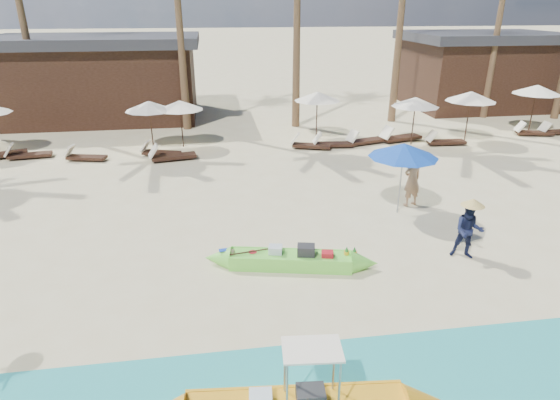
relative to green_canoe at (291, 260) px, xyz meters
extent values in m
plane|color=beige|center=(0.45, -0.26, -0.20)|extent=(240.00, 240.00, 0.00)
cube|color=#6CDB42|center=(0.00, 0.00, -0.02)|extent=(2.96, 1.20, 0.35)
cube|color=white|center=(0.00, 0.00, -0.01)|extent=(2.53, 0.95, 0.16)
cube|color=#262628|center=(0.36, -0.07, 0.23)|extent=(0.47, 0.40, 0.32)
cube|color=silver|center=(-0.35, 0.12, 0.20)|extent=(0.37, 0.34, 0.26)
cube|color=#AE1720|center=(0.84, -0.22, 0.17)|extent=(0.32, 0.28, 0.20)
cylinder|color=#AE1720|center=(-0.89, 0.24, 0.11)|extent=(0.20, 0.20, 0.08)
cylinder|color=#262628|center=(-1.13, 0.20, 0.11)|extent=(0.18, 0.18, 0.07)
sphere|color=tan|center=(-1.39, 0.30, 0.15)|extent=(0.16, 0.16, 0.16)
cylinder|color=orange|center=(1.31, -0.20, 0.15)|extent=(0.13, 0.13, 0.16)
cylinder|color=orange|center=(1.49, -0.24, 0.15)|extent=(0.13, 0.13, 0.16)
cube|color=#262628|center=(-0.46, -4.49, 0.27)|extent=(0.45, 0.37, 0.32)
cube|color=white|center=(-0.46, -4.49, 1.17)|extent=(0.89, 0.65, 0.03)
imported|color=tan|center=(4.32, 3.13, 0.67)|extent=(0.73, 0.60, 1.73)
imported|color=#141A38|center=(4.37, -0.16, 0.53)|extent=(0.87, 0.79, 1.46)
cylinder|color=#99999E|center=(3.73, 2.66, 0.85)|extent=(0.05, 0.05, 2.11)
cone|color=#1243AE|center=(3.73, 2.66, 1.76)|extent=(2.01, 2.01, 0.41)
cube|color=#351F16|center=(-10.20, 10.16, -0.04)|extent=(1.91, 1.16, 0.13)
cube|color=#351F16|center=(-9.10, 9.97, -0.05)|extent=(1.70, 0.75, 0.12)
cube|color=white|center=(-9.82, 9.87, 0.24)|extent=(0.44, 0.58, 0.48)
cylinder|color=#351F16|center=(-4.26, 10.64, 0.81)|extent=(0.05, 0.05, 2.02)
cone|color=white|center=(-4.26, 10.64, 1.68)|extent=(2.02, 2.02, 0.40)
cube|color=#351F16|center=(-6.74, 9.32, -0.06)|extent=(1.62, 0.84, 0.11)
cube|color=white|center=(-7.40, 9.48, 0.21)|extent=(0.45, 0.57, 0.45)
cube|color=#351F16|center=(-3.28, 8.87, -0.04)|extent=(1.84, 0.89, 0.12)
cube|color=white|center=(-4.04, 8.72, 0.27)|extent=(0.49, 0.63, 0.51)
cylinder|color=#351F16|center=(-2.99, 10.78, 0.79)|extent=(0.05, 0.05, 1.98)
cone|color=white|center=(-2.99, 10.78, 1.64)|extent=(1.98, 1.98, 0.40)
cube|color=#351F16|center=(-3.81, 9.52, -0.06)|extent=(1.62, 0.94, 0.11)
cube|color=white|center=(-4.46, 9.72, 0.21)|extent=(0.48, 0.58, 0.45)
cylinder|color=#351F16|center=(3.13, 11.32, 0.86)|extent=(0.05, 0.05, 2.11)
cone|color=white|center=(3.13, 11.32, 1.76)|extent=(2.11, 2.11, 0.42)
cube|color=#351F16|center=(2.55, 9.61, -0.05)|extent=(1.72, 1.01, 0.12)
cube|color=white|center=(1.87, 9.84, 0.24)|extent=(0.51, 0.62, 0.48)
cube|color=#351F16|center=(3.56, 9.69, -0.05)|extent=(1.71, 0.71, 0.12)
cube|color=white|center=(2.83, 9.77, 0.24)|extent=(0.43, 0.57, 0.48)
cylinder|color=#351F16|center=(7.12, 9.65, 0.83)|extent=(0.05, 0.05, 2.05)
cone|color=white|center=(7.12, 9.65, 1.71)|extent=(2.05, 2.05, 0.41)
cube|color=#351F16|center=(5.15, 9.99, -0.05)|extent=(1.81, 1.01, 0.12)
cube|color=white|center=(4.42, 9.78, 0.26)|extent=(0.52, 0.64, 0.50)
cube|color=#351F16|center=(6.87, 10.21, -0.03)|extent=(1.98, 1.06, 0.13)
cube|color=white|center=(6.07, 10.00, 0.30)|extent=(0.56, 0.70, 0.55)
cylinder|color=#351F16|center=(9.78, 9.83, 0.90)|extent=(0.05, 0.05, 2.20)
cone|color=white|center=(9.78, 9.83, 1.84)|extent=(2.20, 2.20, 0.44)
cube|color=#351F16|center=(8.63, 9.32, -0.05)|extent=(1.69, 0.63, 0.12)
cube|color=white|center=(7.90, 9.36, 0.24)|extent=(0.40, 0.56, 0.49)
cylinder|color=#351F16|center=(13.83, 11.02, 0.90)|extent=(0.06, 0.06, 2.20)
cone|color=white|center=(13.83, 11.02, 1.85)|extent=(2.20, 2.20, 0.44)
cube|color=#351F16|center=(13.56, 10.22, -0.05)|extent=(1.72, 0.88, 0.12)
cube|color=white|center=(12.86, 10.38, 0.24)|extent=(0.48, 0.60, 0.48)
cube|color=#351F16|center=(14.75, 10.25, -0.06)|extent=(1.59, 0.54, 0.11)
cube|color=white|center=(14.05, 10.24, 0.22)|extent=(0.36, 0.52, 0.46)
cone|color=brown|center=(-10.00, 14.82, 5.25)|extent=(0.40, 0.40, 10.89)
cone|color=brown|center=(-2.91, 14.02, 4.84)|extent=(0.40, 0.40, 10.08)
cone|color=brown|center=(2.59, 13.76, 5.43)|extent=(0.40, 0.40, 11.26)
cone|color=brown|center=(13.28, 14.26, 3.84)|extent=(0.40, 0.40, 8.07)
cube|color=#351F16|center=(-7.55, 17.24, 1.70)|extent=(10.00, 6.00, 3.80)
cube|color=#2D2D33|center=(-7.55, 17.24, 3.85)|extent=(10.80, 6.60, 0.50)
cube|color=#351F16|center=(14.45, 17.24, 1.70)|extent=(8.00, 6.00, 3.80)
cube|color=#2D2D33|center=(14.45, 17.24, 3.85)|extent=(8.80, 6.60, 0.50)
camera|label=1|loc=(-1.67, -9.60, 5.66)|focal=30.00mm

